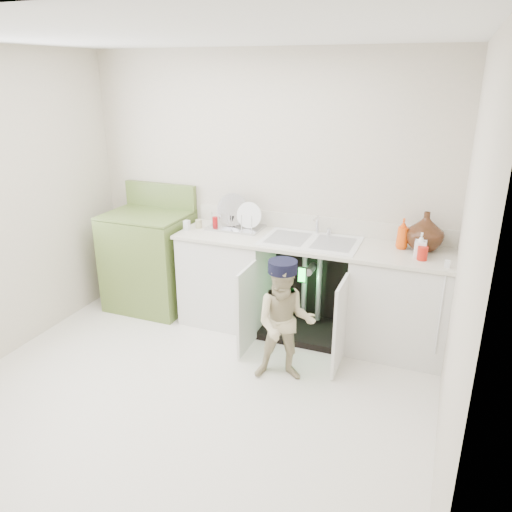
# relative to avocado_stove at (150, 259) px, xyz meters

# --- Properties ---
(ground) EXTENTS (3.50, 3.50, 0.00)m
(ground) POSITION_rel_avocado_stove_xyz_m (1.11, -1.18, -0.51)
(ground) COLOR silver
(ground) RESTS_ON ground
(room_shell) EXTENTS (6.00, 5.50, 1.26)m
(room_shell) POSITION_rel_avocado_stove_xyz_m (1.11, -1.18, 0.74)
(room_shell) COLOR beige
(room_shell) RESTS_ON ground
(counter_run) EXTENTS (2.44, 1.02, 1.22)m
(counter_run) POSITION_rel_avocado_stove_xyz_m (1.69, 0.03, -0.03)
(counter_run) COLOR silver
(counter_run) RESTS_ON ground
(avocado_stove) EXTENTS (0.79, 0.65, 1.23)m
(avocado_stove) POSITION_rel_avocado_stove_xyz_m (0.00, 0.00, 0.00)
(avocado_stove) COLOR #5A7433
(avocado_stove) RESTS_ON ground
(repair_worker) EXTENTS (0.56, 0.68, 0.99)m
(repair_worker) POSITION_rel_avocado_stove_xyz_m (1.69, -0.75, -0.01)
(repair_worker) COLOR #C0AC8A
(repair_worker) RESTS_ON ground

